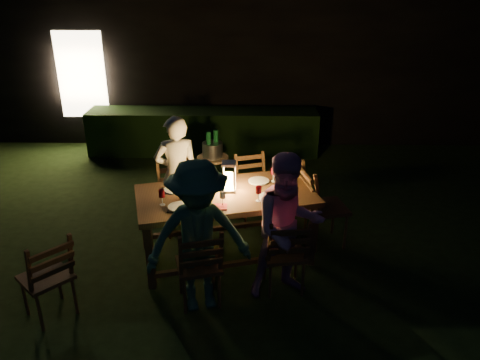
{
  "coord_description": "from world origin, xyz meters",
  "views": [
    {
      "loc": [
        0.34,
        -4.56,
        3.09
      ],
      "look_at": [
        0.25,
        0.44,
        0.88
      ],
      "focal_mm": 35.0,
      "sensor_mm": 36.0,
      "label": 1
    }
  ],
  "objects_px": {
    "chair_far_left": "(179,209)",
    "side_table": "(213,162)",
    "chair_near_right": "(284,266)",
    "bottle_bucket_a": "(209,148)",
    "chair_spare": "(49,291)",
    "person_opp_right": "(288,227)",
    "chair_end": "(324,219)",
    "dining_table": "(226,200)",
    "person_house_side": "(177,174)",
    "lantern": "(229,178)",
    "person_opp_left": "(199,238)",
    "chair_far_right": "(254,201)",
    "chair_near_left": "(200,278)",
    "bottle_table": "(204,184)",
    "ice_bucket": "(213,150)",
    "bottle_bucket_b": "(216,146)"
  },
  "relations": [
    {
      "from": "chair_far_left",
      "to": "side_table",
      "type": "height_order",
      "value": "chair_far_left"
    },
    {
      "from": "chair_near_right",
      "to": "bottle_bucket_a",
      "type": "xyz_separation_m",
      "value": [
        -0.96,
        2.24,
        0.5
      ]
    },
    {
      "from": "chair_spare",
      "to": "person_opp_right",
      "type": "height_order",
      "value": "person_opp_right"
    },
    {
      "from": "chair_end",
      "to": "dining_table",
      "type": "bearing_deg",
      "value": -87.3
    },
    {
      "from": "person_house_side",
      "to": "person_opp_right",
      "type": "distance_m",
      "value": 1.87
    },
    {
      "from": "lantern",
      "to": "side_table",
      "type": "xyz_separation_m",
      "value": [
        -0.31,
        1.6,
        -0.43
      ]
    },
    {
      "from": "chair_near_right",
      "to": "person_opp_left",
      "type": "xyz_separation_m",
      "value": [
        -0.85,
        -0.29,
        0.5
      ]
    },
    {
      "from": "chair_far_right",
      "to": "bottle_bucket_a",
      "type": "bearing_deg",
      "value": -66.1
    },
    {
      "from": "chair_near_left",
      "to": "chair_near_right",
      "type": "height_order",
      "value": "chair_near_left"
    },
    {
      "from": "person_opp_right",
      "to": "bottle_table",
      "type": "relative_size",
      "value": 5.55
    },
    {
      "from": "chair_near_left",
      "to": "chair_far_right",
      "type": "bearing_deg",
      "value": 57.22
    },
    {
      "from": "lantern",
      "to": "chair_spare",
      "type": "bearing_deg",
      "value": -145.75
    },
    {
      "from": "chair_near_left",
      "to": "bottle_table",
      "type": "distance_m",
      "value": 1.05
    },
    {
      "from": "person_opp_left",
      "to": "ice_bucket",
      "type": "height_order",
      "value": "person_opp_left"
    },
    {
      "from": "chair_far_right",
      "to": "bottle_bucket_b",
      "type": "height_order",
      "value": "bottle_bucket_b"
    },
    {
      "from": "dining_table",
      "to": "chair_near_left",
      "type": "relative_size",
      "value": 2.29
    },
    {
      "from": "side_table",
      "to": "chair_spare",
      "type": "bearing_deg",
      "value": -116.77
    },
    {
      "from": "bottle_bucket_a",
      "to": "person_opp_left",
      "type": "bearing_deg",
      "value": -87.61
    },
    {
      "from": "chair_near_left",
      "to": "lantern",
      "type": "xyz_separation_m",
      "value": [
        0.27,
        0.92,
        0.7
      ]
    },
    {
      "from": "person_opp_right",
      "to": "bottle_table",
      "type": "height_order",
      "value": "person_opp_right"
    },
    {
      "from": "bottle_bucket_a",
      "to": "bottle_bucket_b",
      "type": "relative_size",
      "value": 1.0
    },
    {
      "from": "person_opp_left",
      "to": "bottle_bucket_b",
      "type": "relative_size",
      "value": 4.92
    },
    {
      "from": "chair_far_left",
      "to": "chair_spare",
      "type": "relative_size",
      "value": 1.05
    },
    {
      "from": "chair_far_left",
      "to": "person_opp_right",
      "type": "distance_m",
      "value": 1.89
    },
    {
      "from": "chair_far_left",
      "to": "chair_near_left",
      "type": "bearing_deg",
      "value": 83.24
    },
    {
      "from": "chair_far_left",
      "to": "lantern",
      "type": "relative_size",
      "value": 2.87
    },
    {
      "from": "chair_spare",
      "to": "bottle_bucket_b",
      "type": "xyz_separation_m",
      "value": [
        1.44,
        2.79,
        0.5
      ]
    },
    {
      "from": "bottle_table",
      "to": "chair_near_left",
      "type": "bearing_deg",
      "value": -89.3
    },
    {
      "from": "chair_near_right",
      "to": "person_opp_left",
      "type": "height_order",
      "value": "person_opp_left"
    },
    {
      "from": "person_house_side",
      "to": "bottle_bucket_b",
      "type": "height_order",
      "value": "person_house_side"
    },
    {
      "from": "chair_far_left",
      "to": "chair_far_right",
      "type": "distance_m",
      "value": 1.0
    },
    {
      "from": "lantern",
      "to": "bottle_table",
      "type": "height_order",
      "value": "lantern"
    },
    {
      "from": "lantern",
      "to": "bottle_bucket_a",
      "type": "distance_m",
      "value": 1.61
    },
    {
      "from": "chair_spare",
      "to": "bottle_bucket_b",
      "type": "bearing_deg",
      "value": 16.09
    },
    {
      "from": "chair_near_right",
      "to": "bottle_table",
      "type": "distance_m",
      "value": 1.24
    },
    {
      "from": "chair_near_left",
      "to": "person_opp_right",
      "type": "height_order",
      "value": "person_opp_right"
    },
    {
      "from": "chair_spare",
      "to": "person_opp_right",
      "type": "relative_size",
      "value": 0.62
    },
    {
      "from": "dining_table",
      "to": "chair_spare",
      "type": "height_order",
      "value": "chair_spare"
    },
    {
      "from": "chair_near_right",
      "to": "lantern",
      "type": "xyz_separation_m",
      "value": [
        -0.6,
        0.69,
        0.7
      ]
    },
    {
      "from": "chair_end",
      "to": "bottle_table",
      "type": "height_order",
      "value": "bottle_table"
    },
    {
      "from": "lantern",
      "to": "bottle_table",
      "type": "bearing_deg",
      "value": -155.27
    },
    {
      "from": "chair_near_right",
      "to": "bottle_bucket_b",
      "type": "relative_size",
      "value": 2.93
    },
    {
      "from": "chair_near_right",
      "to": "person_opp_left",
      "type": "relative_size",
      "value": 0.6
    },
    {
      "from": "chair_near_left",
      "to": "side_table",
      "type": "bearing_deg",
      "value": 75.9
    },
    {
      "from": "lantern",
      "to": "bottle_bucket_b",
      "type": "distance_m",
      "value": 1.67
    },
    {
      "from": "person_opp_left",
      "to": "bottle_table",
      "type": "relative_size",
      "value": 5.62
    },
    {
      "from": "chair_near_right",
      "to": "chair_end",
      "type": "xyz_separation_m",
      "value": [
        0.55,
        0.95,
        0.04
      ]
    },
    {
      "from": "person_opp_right",
      "to": "bottle_bucket_b",
      "type": "bearing_deg",
      "value": 94.97
    },
    {
      "from": "chair_far_left",
      "to": "dining_table",
      "type": "bearing_deg",
      "value": 113.57
    },
    {
      "from": "chair_end",
      "to": "bottle_bucket_a",
      "type": "xyz_separation_m",
      "value": [
        -1.51,
        1.29,
        0.46
      ]
    }
  ]
}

